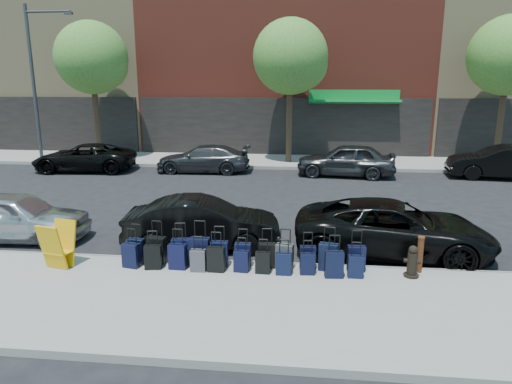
# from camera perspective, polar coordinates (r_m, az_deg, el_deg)

# --- Properties ---
(ground) EXTENTS (120.00, 120.00, 0.00)m
(ground) POSITION_cam_1_polar(r_m,az_deg,el_deg) (15.22, 0.81, -2.77)
(ground) COLOR black
(ground) RESTS_ON ground
(sidewalk_near) EXTENTS (60.00, 4.00, 0.15)m
(sidewalk_near) POSITION_cam_1_polar(r_m,az_deg,el_deg) (9.18, -3.11, -13.81)
(sidewalk_near) COLOR gray
(sidewalk_near) RESTS_ON ground
(sidewalk_far) EXTENTS (60.00, 4.00, 0.15)m
(sidewalk_far) POSITION_cam_1_polar(r_m,az_deg,el_deg) (24.93, 2.97, 3.88)
(sidewalk_far) COLOR gray
(sidewalk_far) RESTS_ON ground
(curb_near) EXTENTS (60.00, 0.08, 0.15)m
(curb_near) POSITION_cam_1_polar(r_m,az_deg,el_deg) (10.99, -1.41, -8.98)
(curb_near) COLOR gray
(curb_near) RESTS_ON ground
(curb_far) EXTENTS (60.00, 0.08, 0.15)m
(curb_far) POSITION_cam_1_polar(r_m,az_deg,el_deg) (22.94, 2.68, 3.03)
(curb_far) COLOR gray
(curb_far) RESTS_ON ground
(building_left) EXTENTS (15.00, 12.12, 16.00)m
(building_left) POSITION_cam_1_polar(r_m,az_deg,el_deg) (37.04, -23.04, 18.34)
(building_left) COLOR #9F8A61
(building_left) RESTS_ON ground
(tree_left) EXTENTS (3.80, 3.80, 7.27)m
(tree_left) POSITION_cam_1_polar(r_m,az_deg,el_deg) (26.54, -19.55, 15.30)
(tree_left) COLOR black
(tree_left) RESTS_ON sidewalk_far
(tree_center) EXTENTS (3.80, 3.80, 7.27)m
(tree_center) POSITION_cam_1_polar(r_m,az_deg,el_deg) (24.07, 4.65, 16.26)
(tree_center) COLOR black
(tree_center) RESTS_ON sidewalk_far
(tree_right) EXTENTS (3.80, 3.80, 7.27)m
(tree_right) POSITION_cam_1_polar(r_m,az_deg,el_deg) (25.97, 29.31, 14.43)
(tree_right) COLOR black
(tree_right) RESTS_ON sidewalk_far
(streetlight) EXTENTS (2.59, 0.18, 8.00)m
(streetlight) POSITION_cam_1_polar(r_m,az_deg,el_deg) (27.29, -25.79, 13.10)
(streetlight) COLOR #333338
(streetlight) RESTS_ON sidewalk_far
(suitcase_front_0) EXTENTS (0.40, 0.25, 0.93)m
(suitcase_front_0) POSITION_cam_1_polar(r_m,az_deg,el_deg) (11.14, -14.76, -7.10)
(suitcase_front_0) COLOR black
(suitcase_front_0) RESTS_ON sidewalk_near
(suitcase_front_1) EXTENTS (0.44, 0.28, 1.02)m
(suitcase_front_1) POSITION_cam_1_polar(r_m,az_deg,el_deg) (10.99, -12.29, -7.09)
(suitcase_front_1) COLOR black
(suitcase_front_1) RESTS_ON sidewalk_near
(suitcase_front_2) EXTENTS (0.45, 0.30, 1.00)m
(suitcase_front_2) POSITION_cam_1_polar(r_m,az_deg,el_deg) (10.80, -9.37, -7.37)
(suitcase_front_2) COLOR black
(suitcase_front_2) RESTS_ON sidewalk_near
(suitcase_front_3) EXTENTS (0.45, 0.25, 1.07)m
(suitcase_front_3) POSITION_cam_1_polar(r_m,az_deg,el_deg) (10.68, -7.04, -7.42)
(suitcase_front_3) COLOR black
(suitcase_front_3) RESTS_ON sidewalk_near
(suitcase_front_4) EXTENTS (0.41, 0.24, 0.95)m
(suitcase_front_4) POSITION_cam_1_polar(r_m,az_deg,el_deg) (10.61, -4.60, -7.70)
(suitcase_front_4) COLOR black
(suitcase_front_4) RESTS_ON sidewalk_near
(suitcase_front_5) EXTENTS (0.37, 0.21, 0.89)m
(suitcase_front_5) POSITION_cam_1_polar(r_m,az_deg,el_deg) (10.58, -1.66, -7.84)
(suitcase_front_5) COLOR black
(suitcase_front_5) RESTS_ON sidewalk_near
(suitcase_front_6) EXTENTS (0.40, 0.24, 0.92)m
(suitcase_front_6) POSITION_cam_1_polar(r_m,az_deg,el_deg) (10.51, 1.38, -7.92)
(suitcase_front_6) COLOR black
(suitcase_front_6) RESTS_ON sidewalk_near
(suitcase_front_7) EXTENTS (0.42, 0.28, 0.94)m
(suitcase_front_7) POSITION_cam_1_polar(r_m,az_deg,el_deg) (10.46, 3.58, -8.04)
(suitcase_front_7) COLOR #3E3F44
(suitcase_front_7) RESTS_ON sidewalk_near
(suitcase_front_8) EXTENTS (0.37, 0.22, 0.86)m
(suitcase_front_8) POSITION_cam_1_polar(r_m,az_deg,el_deg) (10.52, 6.48, -8.12)
(suitcase_front_8) COLOR black
(suitcase_front_8) RESTS_ON sidewalk_near
(suitcase_front_9) EXTENTS (0.46, 0.31, 1.01)m
(suitcase_front_9) POSITION_cam_1_polar(r_m,az_deg,el_deg) (10.47, 9.03, -8.02)
(suitcase_front_9) COLOR black
(suitcase_front_9) RESTS_ON sidewalk_near
(suitcase_front_10) EXTENTS (0.40, 0.24, 0.94)m
(suitcase_front_10) POSITION_cam_1_polar(r_m,az_deg,el_deg) (10.56, 12.42, -8.11)
(suitcase_front_10) COLOR black
(suitcase_front_10) RESTS_ON sidewalk_near
(suitcase_back_0) EXTENTS (0.42, 0.30, 0.91)m
(suitcase_back_0) POSITION_cam_1_polar(r_m,az_deg,el_deg) (10.91, -15.32, -7.63)
(suitcase_back_0) COLOR black
(suitcase_back_0) RESTS_ON sidewalk_near
(suitcase_back_1) EXTENTS (0.40, 0.27, 0.89)m
(suitcase_back_1) POSITION_cam_1_polar(r_m,az_deg,el_deg) (10.71, -12.76, -7.93)
(suitcase_back_1) COLOR black
(suitcase_back_1) RESTS_ON sidewalk_near
(suitcase_back_2) EXTENTS (0.40, 0.25, 0.93)m
(suitcase_back_2) POSITION_cam_1_polar(r_m,az_deg,el_deg) (10.59, -9.77, -7.94)
(suitcase_back_2) COLOR black
(suitcase_back_2) RESTS_ON sidewalk_near
(suitcase_back_3) EXTENTS (0.34, 0.21, 0.81)m
(suitcase_back_3) POSITION_cam_1_polar(r_m,az_deg,el_deg) (10.40, -7.25, -8.48)
(suitcase_back_3) COLOR #3D3D42
(suitcase_back_3) RESTS_ON sidewalk_near
(suitcase_back_4) EXTENTS (0.39, 0.23, 0.91)m
(suitcase_back_4) POSITION_cam_1_polar(r_m,az_deg,el_deg) (10.35, -5.02, -8.37)
(suitcase_back_4) COLOR black
(suitcase_back_4) RESTS_ON sidewalk_near
(suitcase_back_5) EXTENTS (0.34, 0.22, 0.79)m
(suitcase_back_5) POSITION_cam_1_polar(r_m,az_deg,el_deg) (10.31, -1.84, -8.63)
(suitcase_back_5) COLOR black
(suitcase_back_5) RESTS_ON sidewalk_near
(suitcase_back_6) EXTENTS (0.33, 0.20, 0.78)m
(suitcase_back_6) POSITION_cam_1_polar(r_m,az_deg,el_deg) (10.24, 0.86, -8.81)
(suitcase_back_6) COLOR black
(suitcase_back_6) RESTS_ON sidewalk_near
(suitcase_back_7) EXTENTS (0.33, 0.19, 0.80)m
(suitcase_back_7) POSITION_cam_1_polar(r_m,az_deg,el_deg) (10.18, 3.47, -8.93)
(suitcase_back_7) COLOR black
(suitcase_back_7) RESTS_ON sidewalk_near
(suitcase_back_8) EXTENTS (0.34, 0.21, 0.78)m
(suitcase_back_8) POSITION_cam_1_polar(r_m,az_deg,el_deg) (10.24, 6.46, -8.90)
(suitcase_back_8) COLOR black
(suitcase_back_8) RESTS_ON sidewalk_near
(suitcase_back_9) EXTENTS (0.41, 0.26, 0.94)m
(suitcase_back_9) POSITION_cam_1_polar(r_m,az_deg,el_deg) (10.16, 9.74, -8.89)
(suitcase_back_9) COLOR black
(suitcase_back_9) RESTS_ON sidewalk_near
(suitcase_back_10) EXTENTS (0.33, 0.19, 0.79)m
(suitcase_back_10) POSITION_cam_1_polar(r_m,az_deg,el_deg) (10.25, 12.35, -9.09)
(suitcase_back_10) COLOR black
(suitcase_back_10) RESTS_ON sidewalk_near
(fire_hydrant) EXTENTS (0.37, 0.32, 0.71)m
(fire_hydrant) POSITION_cam_1_polar(r_m,az_deg,el_deg) (10.58, 18.94, -8.32)
(fire_hydrant) COLOR black
(fire_hydrant) RESTS_ON sidewalk_near
(bollard) EXTENTS (0.15, 0.15, 0.83)m
(bollard) POSITION_cam_1_polar(r_m,az_deg,el_deg) (10.84, 19.82, -7.31)
(bollard) COLOR #38190C
(bollard) RESTS_ON sidewalk_near
(display_rack) EXTENTS (0.73, 0.77, 1.06)m
(display_rack) POSITION_cam_1_polar(r_m,az_deg,el_deg) (11.37, -23.51, -6.15)
(display_rack) COLOR #DEA10C
(display_rack) RESTS_ON sidewalk_near
(car_near_0) EXTENTS (4.04, 1.73, 1.36)m
(car_near_0) POSITION_cam_1_polar(r_m,az_deg,el_deg) (14.25, -27.93, -2.71)
(car_near_0) COLOR silver
(car_near_0) RESTS_ON ground
(car_near_1) EXTENTS (4.18, 1.86, 1.33)m
(car_near_1) POSITION_cam_1_polar(r_m,az_deg,el_deg) (12.11, -6.66, -3.92)
(car_near_1) COLOR black
(car_near_1) RESTS_ON ground
(car_near_2) EXTENTS (5.15, 2.82, 1.37)m
(car_near_2) POSITION_cam_1_polar(r_m,az_deg,el_deg) (12.10, 16.81, -4.36)
(car_near_2) COLOR black
(car_near_2) RESTS_ON ground
(car_far_0) EXTENTS (4.99, 2.57, 1.35)m
(car_far_0) POSITION_cam_1_polar(r_m,az_deg,el_deg) (23.93, -20.70, 4.05)
(car_far_0) COLOR black
(car_far_0) RESTS_ON ground
(car_far_1) EXTENTS (4.55, 1.93, 1.31)m
(car_far_1) POSITION_cam_1_polar(r_m,az_deg,el_deg) (22.31, -6.62, 4.16)
(car_far_1) COLOR #333335
(car_far_1) RESTS_ON ground
(car_far_2) EXTENTS (4.65, 2.27, 1.53)m
(car_far_2) POSITION_cam_1_polar(r_m,az_deg,el_deg) (21.56, 11.17, 3.95)
(car_far_2) COLOR #2F2F31
(car_far_2) RESTS_ON ground
(car_far_3) EXTENTS (4.71, 2.09, 1.50)m
(car_far_3) POSITION_cam_1_polar(r_m,az_deg,el_deg) (23.37, 28.32, 3.28)
(car_far_3) COLOR black
(car_far_3) RESTS_ON ground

